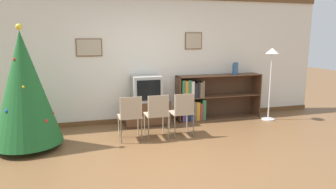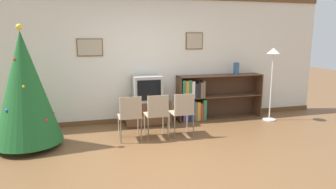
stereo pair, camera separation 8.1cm
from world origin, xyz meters
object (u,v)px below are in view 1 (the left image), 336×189
object	(u,v)px
television	(146,88)
vase	(235,68)
tv_console	(147,113)
bookshelf	(204,99)
folding_chair_right	(183,112)
folding_chair_center	(157,113)
christmas_tree	(24,89)
folding_chair_left	(130,115)
standing_lamp	(271,65)

from	to	relation	value
television	vase	world-z (taller)	vase
tv_console	bookshelf	xyz separation A→B (m)	(1.33, 0.07, 0.21)
folding_chair_right	vase	distance (m)	1.94
vase	bookshelf	bearing A→B (deg)	176.93
folding_chair_center	folding_chair_right	world-z (taller)	same
television	vase	xyz separation A→B (m)	(2.04, 0.03, 0.35)
christmas_tree	folding_chair_center	bearing A→B (deg)	-3.21
folding_chair_left	folding_chair_right	size ratio (longest dim) A/B	1.00
folding_chair_center	folding_chair_right	size ratio (longest dim) A/B	1.00
folding_chair_center	standing_lamp	size ratio (longest dim) A/B	0.52
bookshelf	vase	xyz separation A→B (m)	(0.71, -0.04, 0.66)
christmas_tree	folding_chair_right	world-z (taller)	christmas_tree
tv_console	standing_lamp	bearing A→B (deg)	-8.02
tv_console	folding_chair_left	world-z (taller)	folding_chair_left
television	vase	bearing A→B (deg)	0.97
folding_chair_right	bookshelf	bearing A→B (deg)	49.46
folding_chair_left	standing_lamp	xyz separation A→B (m)	(3.17, 0.54, 0.75)
television	folding_chair_center	xyz separation A→B (m)	(0.00, -0.92, -0.30)
television	folding_chair_left	bearing A→B (deg)	-117.89
folding_chair_left	folding_chair_right	world-z (taller)	same
folding_chair_left	bookshelf	bearing A→B (deg)	28.58
folding_chair_left	standing_lamp	distance (m)	3.30
television	bookshelf	xyz separation A→B (m)	(1.33, 0.07, -0.31)
christmas_tree	vase	size ratio (longest dim) A/B	7.43
bookshelf	vase	size ratio (longest dim) A/B	7.17
tv_console	vase	world-z (taller)	vase
vase	standing_lamp	bearing A→B (deg)	-32.54
tv_console	folding_chair_right	bearing A→B (deg)	-62.17
christmas_tree	bookshelf	xyz separation A→B (m)	(3.49, 0.87, -0.54)
tv_console	television	world-z (taller)	television
folding_chair_left	folding_chair_right	bearing A→B (deg)	0.00
christmas_tree	vase	world-z (taller)	christmas_tree
tv_console	bookshelf	distance (m)	1.35
television	vase	size ratio (longest dim) A/B	2.14
bookshelf	standing_lamp	distance (m)	1.62
bookshelf	folding_chair_left	bearing A→B (deg)	-151.42
christmas_tree	bookshelf	distance (m)	3.64
christmas_tree	folding_chair_center	xyz separation A→B (m)	(2.16, -0.12, -0.53)
television	standing_lamp	size ratio (longest dim) A/B	0.37
folding_chair_center	folding_chair_right	xyz separation A→B (m)	(0.48, 0.00, 0.00)
christmas_tree	folding_chair_center	distance (m)	2.23
vase	folding_chair_left	bearing A→B (deg)	-159.40
christmas_tree	standing_lamp	xyz separation A→B (m)	(4.85, 0.42, 0.21)
christmas_tree	television	xyz separation A→B (m)	(2.16, 0.79, -0.23)
tv_console	vase	bearing A→B (deg)	0.89
tv_console	bookshelf	size ratio (longest dim) A/B	0.47
television	folding_chair_left	distance (m)	1.08
folding_chair_left	folding_chair_right	distance (m)	0.97
folding_chair_center	tv_console	bearing A→B (deg)	90.00
tv_console	folding_chair_center	xyz separation A→B (m)	(0.00, -0.92, 0.22)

